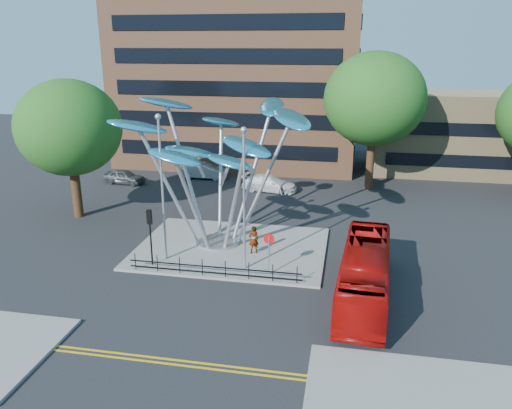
% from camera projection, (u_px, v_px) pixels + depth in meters
% --- Properties ---
extents(ground, '(120.00, 120.00, 0.00)m').
position_uv_depth(ground, '(224.00, 294.00, 26.47)').
color(ground, black).
rests_on(ground, ground).
extents(traffic_island, '(12.00, 9.00, 0.15)m').
position_uv_depth(traffic_island, '(232.00, 248.00, 32.22)').
color(traffic_island, slate).
rests_on(traffic_island, ground).
extents(double_yellow_near, '(40.00, 0.12, 0.01)m').
position_uv_depth(double_yellow_near, '(188.00, 362.00, 20.86)').
color(double_yellow_near, gold).
rests_on(double_yellow_near, ground).
extents(double_yellow_far, '(40.00, 0.12, 0.01)m').
position_uv_depth(double_yellow_far, '(186.00, 366.00, 20.58)').
color(double_yellow_far, gold).
rests_on(double_yellow_far, ground).
extents(brick_tower, '(25.00, 15.00, 30.00)m').
position_uv_depth(brick_tower, '(241.00, 20.00, 52.77)').
color(brick_tower, '#905E3E').
rests_on(brick_tower, ground).
extents(low_building_near, '(15.00, 8.00, 8.00)m').
position_uv_depth(low_building_near, '(450.00, 133.00, 50.39)').
color(low_building_near, tan).
rests_on(low_building_near, ground).
extents(tree_right, '(8.80, 8.80, 12.11)m').
position_uv_depth(tree_right, '(375.00, 99.00, 43.09)').
color(tree_right, black).
rests_on(tree_right, ground).
extents(tree_left, '(7.60, 7.60, 10.32)m').
position_uv_depth(tree_left, '(69.00, 128.00, 36.20)').
color(tree_left, black).
rests_on(tree_left, ground).
extents(leaf_sculpture, '(12.72, 9.54, 9.51)m').
position_uv_depth(leaf_sculpture, '(216.00, 141.00, 30.94)').
color(leaf_sculpture, '#9EA0A5').
rests_on(leaf_sculpture, traffic_island).
extents(street_lamp_left, '(0.36, 0.36, 8.80)m').
position_uv_depth(street_lamp_left, '(162.00, 176.00, 28.88)').
color(street_lamp_left, '#9EA0A5').
rests_on(street_lamp_left, traffic_island).
extents(street_lamp_right, '(0.36, 0.36, 8.30)m').
position_uv_depth(street_lamp_right, '(244.00, 187.00, 27.60)').
color(street_lamp_right, '#9EA0A5').
rests_on(street_lamp_right, traffic_island).
extents(traffic_light_island, '(0.28, 0.18, 3.42)m').
position_uv_depth(traffic_light_island, '(150.00, 226.00, 28.88)').
color(traffic_light_island, black).
rests_on(traffic_light_island, traffic_island).
extents(no_entry_sign_island, '(0.60, 0.10, 2.45)m').
position_uv_depth(no_entry_sign_island, '(269.00, 247.00, 27.90)').
color(no_entry_sign_island, '#9EA0A5').
rests_on(no_entry_sign_island, traffic_island).
extents(pedestrian_railing_front, '(10.00, 0.06, 1.00)m').
position_uv_depth(pedestrian_railing_front, '(214.00, 269.00, 28.06)').
color(pedestrian_railing_front, black).
rests_on(pedestrian_railing_front, traffic_island).
extents(red_bus, '(2.99, 10.08, 2.77)m').
position_uv_depth(red_bus, '(365.00, 273.00, 25.72)').
color(red_bus, '#990807').
rests_on(red_bus, ground).
extents(pedestrian, '(0.78, 0.68, 1.79)m').
position_uv_depth(pedestrian, '(254.00, 240.00, 30.98)').
color(pedestrian, gray).
rests_on(pedestrian, traffic_island).
extents(parked_car_left, '(4.09, 2.03, 1.34)m').
position_uv_depth(parked_car_left, '(124.00, 177.00, 46.94)').
color(parked_car_left, '#474B4F').
rests_on(parked_car_left, ground).
extents(parked_car_mid, '(4.68, 1.76, 1.53)m').
position_uv_depth(parked_car_mid, '(204.00, 171.00, 48.74)').
color(parked_car_mid, '#ADB0B5').
rests_on(parked_car_mid, ground).
extents(parked_car_right, '(5.17, 2.69, 1.43)m').
position_uv_depth(parked_car_right, '(270.00, 183.00, 44.56)').
color(parked_car_right, silver).
rests_on(parked_car_right, ground).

